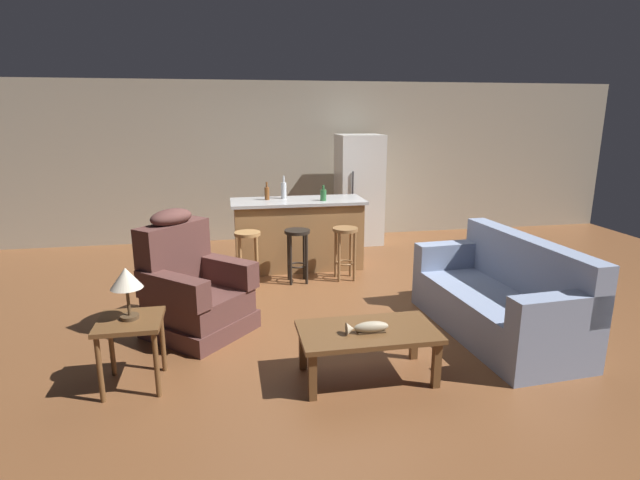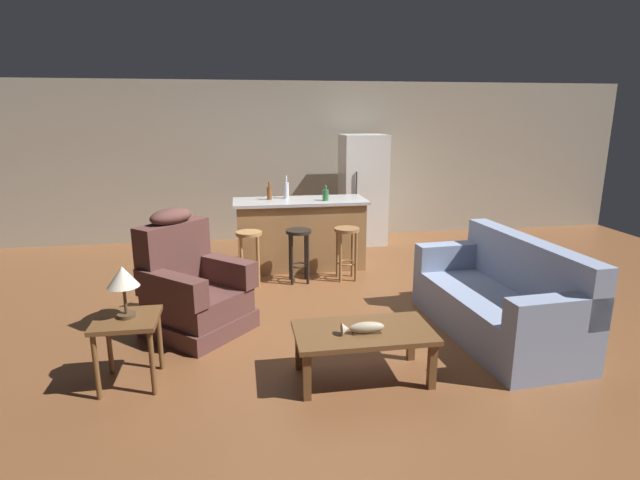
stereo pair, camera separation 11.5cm
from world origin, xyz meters
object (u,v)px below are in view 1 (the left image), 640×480
recliner_near_lamp (192,290)px  bottle_wine_dark (323,195)px  bar_stool_middle (297,246)px  bottle_short_amber (284,190)px  refrigerator (359,190)px  table_lamp (126,281)px  bar_stool_right (345,244)px  coffee_table (368,336)px  couch (501,300)px  kitchen_island (298,234)px  fish_figurine (367,328)px  bottle_tall_green (267,193)px  bar_stool_left (248,248)px  end_table (131,331)px

recliner_near_lamp → bottle_wine_dark: bearing=89.8°
bar_stool_middle → bottle_short_amber: (-0.07, 0.77, 0.60)m
recliner_near_lamp → refrigerator: bearing=93.9°
table_lamp → bar_stool_right: table_lamp is taller
recliner_near_lamp → bar_stool_right: bearing=77.3°
coffee_table → refrigerator: size_ratio=0.62×
couch → bar_stool_right: (-1.10, 1.86, 0.13)m
kitchen_island → bottle_wine_dark: (0.33, -0.12, 0.55)m
fish_figurine → refrigerator: 4.49m
couch → fish_figurine: bearing=19.3°
recliner_near_lamp → bottle_tall_green: recliner_near_lamp is taller
kitchen_island → refrigerator: size_ratio=1.02×
bottle_short_amber → bar_stool_right: bearing=-48.4°
fish_figurine → recliner_near_lamp: (-1.41, 1.25, -0.04)m
recliner_near_lamp → table_lamp: size_ratio=2.93×
kitchen_island → bar_stool_left: size_ratio=2.65×
bottle_tall_green → bar_stool_left: bearing=-113.5°
end_table → bottle_wine_dark: 3.46m
coffee_table → bottle_tall_green: 3.27m
refrigerator → bottle_wine_dark: 1.58m
fish_figurine → bar_stool_right: bearing=80.4°
table_lamp → bottle_short_amber: 3.37m
fish_figurine → bottle_tall_green: 3.30m
end_table → bar_stool_left: (1.00, 2.23, 0.01)m
coffee_table → end_table: (-1.83, 0.22, 0.10)m
end_table → bottle_tall_green: (1.31, 2.94, 0.58)m
end_table → bar_stool_right: 3.16m
recliner_near_lamp → bar_stool_middle: recliner_near_lamp is taller
kitchen_island → bottle_wine_dark: size_ratio=8.68×
bottle_short_amber → coffee_table: bearing=-84.9°
couch → bar_stool_middle: size_ratio=2.87×
bar_stool_middle → end_table: bearing=-125.9°
coffee_table → table_lamp: bearing=172.8°
couch → bottle_tall_green: size_ratio=8.03×
bar_stool_middle → couch: bearing=-47.2°
bar_stool_left → couch: bearing=-38.5°
coffee_table → couch: size_ratio=0.56×
coffee_table → bottle_wine_dark: 3.04m
fish_figurine → bottle_wine_dark: bottle_wine_dark is taller
bottle_tall_green → bottle_short_amber: (0.24, 0.07, 0.03)m
bar_stool_left → bar_stool_right: size_ratio=1.00×
bar_stool_left → end_table: bearing=-114.1°
bottle_wine_dark → end_table: bearing=-126.7°
coffee_table → kitchen_island: bearing=92.2°
coffee_table → fish_figurine: size_ratio=3.24×
end_table → kitchen_island: 3.34m
coffee_table → bottle_tall_green: bearing=99.4°
couch → bottle_wine_dark: size_ratio=9.40×
bar_stool_middle → bottle_wine_dark: bottle_wine_dark is taller
kitchen_island → refrigerator: (1.18, 1.20, 0.40)m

